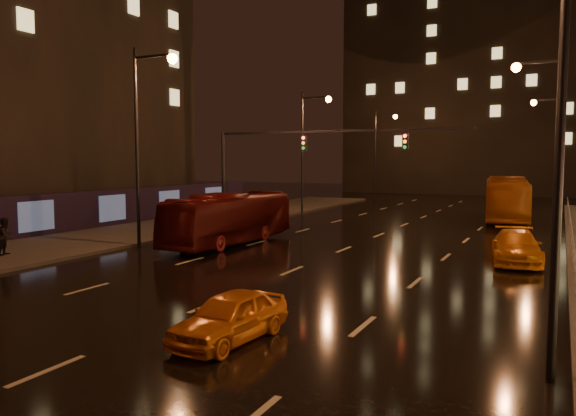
{
  "coord_description": "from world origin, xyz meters",
  "views": [
    {
      "loc": [
        9.65,
        -10.13,
        4.45
      ],
      "look_at": [
        -0.36,
        10.4,
        2.5
      ],
      "focal_mm": 35.0,
      "sensor_mm": 36.0,
      "label": 1
    }
  ],
  "objects_px": {
    "bus_red": "(230,218)",
    "bus_curb": "(506,198)",
    "pedestrian_b": "(6,236)",
    "taxi_near": "(230,317)",
    "taxi_far": "(516,247)"
  },
  "relations": [
    {
      "from": "bus_curb",
      "to": "taxi_near",
      "type": "height_order",
      "value": "bus_curb"
    },
    {
      "from": "taxi_near",
      "to": "pedestrian_b",
      "type": "bearing_deg",
      "value": 165.46
    },
    {
      "from": "bus_curb",
      "to": "taxi_near",
      "type": "bearing_deg",
      "value": -102.66
    },
    {
      "from": "bus_red",
      "to": "taxi_near",
      "type": "relative_size",
      "value": 2.7
    },
    {
      "from": "bus_curb",
      "to": "pedestrian_b",
      "type": "xyz_separation_m",
      "value": [
        -18.98,
        -27.19,
        -0.63
      ]
    },
    {
      "from": "bus_curb",
      "to": "taxi_far",
      "type": "height_order",
      "value": "bus_curb"
    },
    {
      "from": "bus_curb",
      "to": "pedestrian_b",
      "type": "relative_size",
      "value": 6.87
    },
    {
      "from": "taxi_far",
      "to": "pedestrian_b",
      "type": "bearing_deg",
      "value": -164.11
    },
    {
      "from": "taxi_far",
      "to": "bus_red",
      "type": "bearing_deg",
      "value": 175.73
    },
    {
      "from": "pedestrian_b",
      "to": "taxi_near",
      "type": "bearing_deg",
      "value": -132.89
    },
    {
      "from": "bus_red",
      "to": "taxi_far",
      "type": "relative_size",
      "value": 2.04
    },
    {
      "from": "bus_red",
      "to": "pedestrian_b",
      "type": "relative_size",
      "value": 5.71
    },
    {
      "from": "taxi_far",
      "to": "pedestrian_b",
      "type": "height_order",
      "value": "pedestrian_b"
    },
    {
      "from": "taxi_far",
      "to": "bus_curb",
      "type": "bearing_deg",
      "value": 88.97
    },
    {
      "from": "bus_red",
      "to": "bus_curb",
      "type": "bearing_deg",
      "value": 57.91
    }
  ]
}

